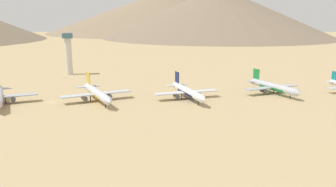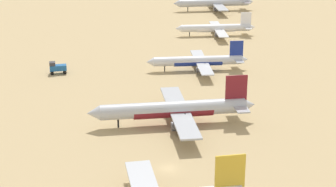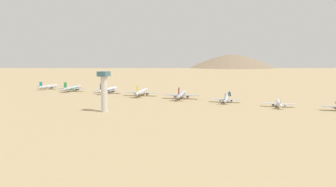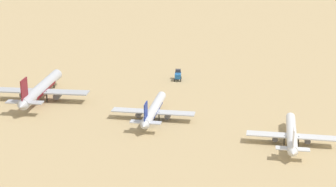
{
  "view_description": "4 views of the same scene",
  "coord_description": "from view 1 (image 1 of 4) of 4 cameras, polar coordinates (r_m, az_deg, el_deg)",
  "views": [
    {
      "loc": [
        171.16,
        9.4,
        39.73
      ],
      "look_at": [
        13.52,
        54.19,
        3.91
      ],
      "focal_mm": 37.05,
      "sensor_mm": 36.0,
      "label": 1
    },
    {
      "loc": [
        -0.83,
        109.76,
        57.89
      ],
      "look_at": [
        0.27,
        -36.14,
        3.57
      ],
      "focal_mm": 62.14,
      "sensor_mm": 36.0,
      "label": 2
    },
    {
      "loc": [
        -267.87,
        -108.45,
        40.28
      ],
      "look_at": [
        -3.08,
        -10.48,
        4.54
      ],
      "focal_mm": 31.64,
      "sensor_mm": 36.0,
      "label": 3
    },
    {
      "loc": [
        -172.66,
        -117.14,
        63.54
      ],
      "look_at": [
        -0.67,
        -69.36,
        6.05
      ],
      "focal_mm": 61.06,
      "sensor_mm": 36.0,
      "label": 4
    }
  ],
  "objects": [
    {
      "name": "control_tower",
      "position": [
        256.99,
        -16.09,
        6.65
      ],
      "size": [
        7.2,
        7.2,
        29.43
      ],
      "color": "beige",
      "rests_on": "ground"
    },
    {
      "name": "ground_plane",
      "position": [
        175.97,
        -18.5,
        -1.37
      ],
      "size": [
        1869.99,
        1869.99,
        0.0
      ],
      "primitive_type": "plane",
      "color": "tan"
    },
    {
      "name": "parked_jet_6",
      "position": [
        193.02,
        16.88,
        1.07
      ],
      "size": [
        39.81,
        32.49,
        11.49
      ],
      "color": "#B2B7C1",
      "rests_on": "ground"
    },
    {
      "name": "desert_hill_0",
      "position": [
        959.15,
        -0.46,
        13.28
      ],
      "size": [
        626.57,
        626.57,
        111.21
      ],
      "primitive_type": "cone",
      "color": "#847056",
      "rests_on": "ground"
    },
    {
      "name": "parked_jet_4",
      "position": [
        171.18,
        -11.64,
        0.05
      ],
      "size": [
        42.22,
        34.58,
        12.24
      ],
      "color": "silver",
      "rests_on": "ground"
    },
    {
      "name": "parked_jet_5",
      "position": [
        172.61,
        3.22,
        0.32
      ],
      "size": [
        40.44,
        32.85,
        11.66
      ],
      "color": "silver",
      "rests_on": "ground"
    },
    {
      "name": "desert_hill_3",
      "position": [
        730.63,
        8.15,
        13.07
      ],
      "size": [
        466.59,
        466.59,
        101.35
      ],
      "primitive_type": "cone",
      "color": "#7A6854",
      "rests_on": "ground"
    }
  ]
}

